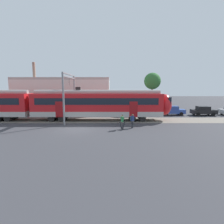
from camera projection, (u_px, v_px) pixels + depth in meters
The scene contains 9 objects.
ground_plane at pixel (77, 129), 19.64m from camera, with size 160.00×160.00×0.00m, color #38383D.
track_bed at pixel (22, 120), 25.13m from camera, with size 80.00×4.40×0.01m, color slate.
pedestrian_green at pixel (123, 121), 19.42m from camera, with size 0.66×0.54×1.67m.
pedestrian_navy at pixel (133, 120), 20.01m from camera, with size 0.50×0.71×1.67m.
parked_car_blue at pixel (173, 110), 29.73m from camera, with size 4.05×1.86×1.54m.
parked_car_black at pixel (205, 111), 29.32m from camera, with size 4.02×1.79×1.54m.
catenary_gantry at pixel (70, 90), 24.51m from camera, with size 0.24×6.64×6.53m.
background_building at pixel (64, 95), 32.37m from camera, with size 17.09×5.00×9.20m.
street_tree_right at pixel (153, 81), 32.31m from camera, with size 3.06×3.06×7.39m.
Camera 1 is at (4.09, -19.17, 4.58)m, focal length 28.00 mm.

